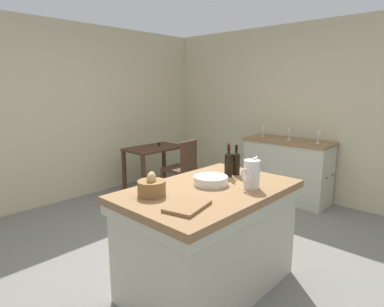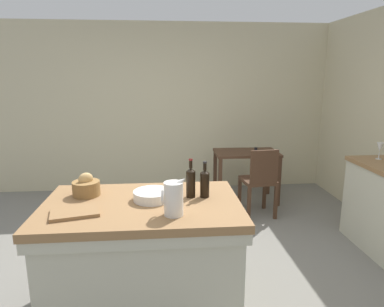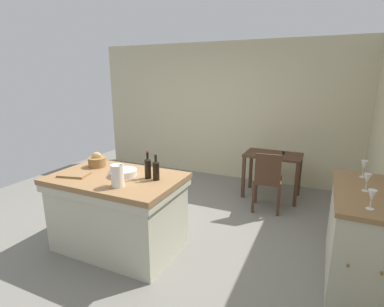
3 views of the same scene
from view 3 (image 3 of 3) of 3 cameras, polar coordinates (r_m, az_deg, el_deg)
name	(u,v)px [view 3 (image 3 of 3)]	position (r m, az deg, el deg)	size (l,w,h in m)	color
ground_plane	(155,233)	(3.96, -7.14, -15.10)	(6.76, 6.76, 0.00)	slate
wall_back	(223,111)	(5.84, 5.98, 8.15)	(5.32, 0.12, 2.60)	beige
island_table	(118,209)	(3.55, -14.16, -10.49)	(1.46, 0.93, 0.89)	olive
side_cabinet	(357,234)	(3.41, 29.52, -13.49)	(0.52, 1.28, 0.92)	olive
writing_desk	(273,161)	(5.00, 15.46, -1.42)	(0.91, 0.57, 0.79)	#472D1E
wooden_chair	(268,179)	(4.46, 14.51, -4.90)	(0.44, 0.44, 0.91)	#472D1E
pitcher	(117,175)	(3.04, -14.34, -4.15)	(0.17, 0.13, 0.27)	silver
wash_bowl	(124,173)	(3.38, -13.08, -3.65)	(0.29, 0.29, 0.07)	silver
bread_basket	(97,161)	(3.80, -18.00, -1.46)	(0.21, 0.21, 0.18)	olive
cutting_board	(74,174)	(3.56, -21.91, -3.79)	(0.32, 0.22, 0.02)	olive
wine_bottle_dark	(156,170)	(3.16, -7.02, -3.16)	(0.07, 0.07, 0.28)	black
wine_bottle_amber	(148,168)	(3.22, -8.59, -2.72)	(0.07, 0.07, 0.30)	black
wine_glass_far_left	(372,196)	(2.80, 31.62, -7.08)	(0.07, 0.07, 0.17)	white
wine_glass_left	(367,179)	(3.20, 30.94, -4.33)	(0.07, 0.07, 0.17)	white
wine_glass_middle	(364,166)	(3.63, 30.48, -2.09)	(0.07, 0.07, 0.18)	white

